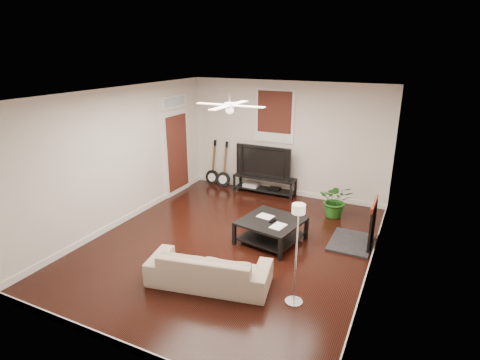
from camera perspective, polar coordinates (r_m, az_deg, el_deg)
The scene contains 14 objects.
room at distance 6.84m, azimuth -1.45°, elevation 1.01°, with size 5.01×6.01×2.81m.
brick_accent at distance 7.13m, azimuth 20.55°, elevation 0.52°, with size 0.02×2.20×2.80m, color brown.
fireplace at distance 7.48m, azimuth 17.54°, elevation -6.02°, with size 0.80×1.10×0.92m, color black.
window_back at distance 9.48m, azimuth 5.14°, elevation 9.39°, with size 1.00×0.06×1.30m, color #39160F.
door_left at distance 9.68m, azimuth -9.38°, elevation 5.18°, with size 0.08×1.00×2.50m, color white.
tv_stand at distance 9.80m, azimuth 3.64°, elevation -0.71°, with size 1.59×0.42×0.44m, color black.
tv at distance 9.62m, azimuth 3.76°, elevation 2.86°, with size 1.42×0.19×0.82m, color black.
coffee_table at distance 7.39m, azimuth 4.59°, elevation -7.49°, with size 1.06×1.06×0.44m, color black.
sofa at distance 6.14m, azimuth -4.59°, elevation -12.81°, with size 1.90×0.74×0.55m, color tan.
floor_lamp at distance 5.50m, azimuth 8.32°, elevation -10.99°, with size 0.26×0.26×1.55m, color silver, non-canonical shape.
potted_plant at distance 8.61m, azimuth 14.03°, elevation -2.91°, with size 0.70×0.60×0.77m, color #20611B.
guitar_left at distance 10.27m, azimuth -4.18°, elevation 2.51°, with size 0.38×0.27×1.23m, color black, non-canonical shape.
guitar_right at distance 10.09m, azimuth -2.53°, elevation 2.23°, with size 0.38×0.27×1.23m, color black, non-canonical shape.
ceiling_fan at distance 6.57m, azimuth -1.53°, elevation 11.01°, with size 1.24×1.24×0.32m, color white, non-canonical shape.
Camera 1 is at (2.96, -5.80, 3.50)m, focal length 28.82 mm.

